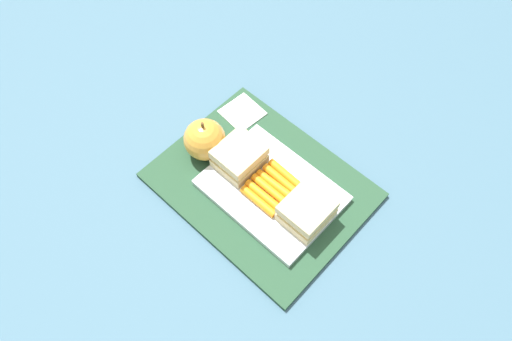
{
  "coord_description": "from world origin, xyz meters",
  "views": [
    {
      "loc": [
        -0.28,
        0.32,
        0.77
      ],
      "look_at": [
        0.01,
        0.0,
        0.04
      ],
      "focal_mm": 34.13,
      "sensor_mm": 36.0,
      "label": 1
    }
  ],
  "objects": [
    {
      "name": "paper_napkin",
      "position": [
        0.14,
        -0.09,
        0.01
      ],
      "size": [
        0.08,
        0.08,
        0.0
      ],
      "primitive_type": "cube",
      "rotation": [
        0.0,
        0.0,
        -0.09
      ],
      "color": "white",
      "rests_on": "lunchbag_mat"
    },
    {
      "name": "sandwich_half_right",
      "position": [
        0.05,
        0.0,
        0.04
      ],
      "size": [
        0.07,
        0.08,
        0.04
      ],
      "color": "#DBC189",
      "rests_on": "food_tray"
    },
    {
      "name": "ground_plane",
      "position": [
        0.0,
        0.0,
        0.0
      ],
      "size": [
        2.4,
        2.4,
        0.0
      ],
      "primitive_type": "plane",
      "color": "#42667A"
    },
    {
      "name": "apple",
      "position": [
        0.12,
        0.02,
        0.05
      ],
      "size": [
        0.08,
        0.08,
        0.09
      ],
      "color": "gold",
      "rests_on": "lunchbag_mat"
    },
    {
      "name": "sandwich_half_left",
      "position": [
        -0.1,
        0.0,
        0.04
      ],
      "size": [
        0.07,
        0.08,
        0.04
      ],
      "color": "#DBC189",
      "rests_on": "food_tray"
    },
    {
      "name": "lunchbag_mat",
      "position": [
        0.0,
        0.0,
        0.01
      ],
      "size": [
        0.36,
        0.28,
        0.01
      ],
      "primitive_type": "cube",
      "color": "#284C33",
      "rests_on": "ground_plane"
    },
    {
      "name": "food_tray",
      "position": [
        -0.03,
        0.0,
        0.02
      ],
      "size": [
        0.23,
        0.17,
        0.01
      ],
      "primitive_type": "cube",
      "color": "white",
      "rests_on": "lunchbag_mat"
    },
    {
      "name": "carrot_sticks_bundle",
      "position": [
        -0.03,
        0.0,
        0.03
      ],
      "size": [
        0.08,
        0.09,
        0.02
      ],
      "color": "orange",
      "rests_on": "food_tray"
    }
  ]
}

